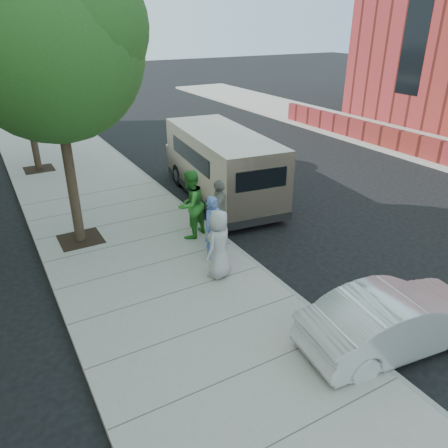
{
  "coord_description": "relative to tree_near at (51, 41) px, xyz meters",
  "views": [
    {
      "loc": [
        -4.28,
        -9.61,
        6.04
      ],
      "look_at": [
        0.89,
        -0.53,
        1.1
      ],
      "focal_mm": 35.0,
      "sensor_mm": 36.0,
      "label": 1
    }
  ],
  "objects": [
    {
      "name": "ground",
      "position": [
        2.25,
        -2.4,
        -5.55
      ],
      "size": [
        120.0,
        120.0,
        0.0
      ],
      "primitive_type": "plane",
      "color": "black",
      "rests_on": "ground"
    },
    {
      "name": "sidewalk",
      "position": [
        1.25,
        -2.4,
        -5.47
      ],
      "size": [
        5.0,
        60.0,
        0.15
      ],
      "primitive_type": "cube",
      "color": "gray",
      "rests_on": "ground"
    },
    {
      "name": "curb_face",
      "position": [
        3.69,
        -2.4,
        -5.47
      ],
      "size": [
        0.12,
        60.0,
        0.16
      ],
      "primitive_type": "cube",
      "color": "gray",
      "rests_on": "ground"
    },
    {
      "name": "church_wall",
      "position": [
        15.75,
        -0.4,
        -4.9
      ],
      "size": [
        0.3,
        22.0,
        1.0
      ],
      "primitive_type": "cube",
      "color": "maroon",
      "rests_on": "far_sidewalk"
    },
    {
      "name": "tree_near",
      "position": [
        0.0,
        0.0,
        0.0
      ],
      "size": [
        4.62,
        4.6,
        7.53
      ],
      "color": "black",
      "rests_on": "sidewalk"
    },
    {
      "name": "tree_far",
      "position": [
        -0.0,
        7.6,
        -0.66
      ],
      "size": [
        3.92,
        3.8,
        6.49
      ],
      "color": "black",
      "rests_on": "sidewalk"
    },
    {
      "name": "parking_meter",
      "position": [
        3.22,
        -2.03,
        -4.43
      ],
      "size": [
        0.29,
        0.19,
        1.33
      ],
      "rotation": [
        0.0,
        0.0,
        -0.39
      ],
      "color": "gray",
      "rests_on": "sidewalk"
    },
    {
      "name": "van",
      "position": [
        5.34,
        1.17,
        -4.24
      ],
      "size": [
        2.91,
        6.83,
        2.46
      ],
      "rotation": [
        0.0,
        0.0,
        -0.11
      ],
      "color": "#CBAF92",
      "rests_on": "ground"
    },
    {
      "name": "sedan",
      "position": [
        4.38,
        -7.63,
        -4.89
      ],
      "size": [
        4.11,
        1.84,
        1.31
      ],
      "primitive_type": "imported",
      "rotation": [
        0.0,
        0.0,
        1.45
      ],
      "color": "silver",
      "rests_on": "ground"
    },
    {
      "name": "person_officer",
      "position": [
        2.89,
        -2.84,
        -4.53
      ],
      "size": [
        0.7,
        0.52,
        1.74
      ],
      "primitive_type": "imported",
      "rotation": [
        0.0,
        0.0,
        0.17
      ],
      "color": "#5675B8",
      "rests_on": "sidewalk"
    },
    {
      "name": "person_green_shirt",
      "position": [
        2.89,
        -1.42,
        -4.38
      ],
      "size": [
        1.23,
        1.13,
        2.03
      ],
      "primitive_type": "imported",
      "rotation": [
        0.0,
        0.0,
        3.61
      ],
      "color": "#338D2E",
      "rests_on": "sidewalk"
    },
    {
      "name": "person_gray_shirt",
      "position": [
        2.54,
        -3.75,
        -4.51
      ],
      "size": [
        1.03,
        0.92,
        1.77
      ],
      "primitive_type": "imported",
      "rotation": [
        0.0,
        0.0,
        3.67
      ],
      "color": "#ABABAD",
      "rests_on": "sidewalk"
    },
    {
      "name": "person_striped_polo",
      "position": [
        3.45,
        -2.14,
        -4.45
      ],
      "size": [
        1.08,
        1.13,
        1.89
      ],
      "primitive_type": "imported",
      "rotation": [
        0.0,
        0.0,
        3.98
      ],
      "color": "gray",
      "rests_on": "sidewalk"
    }
  ]
}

